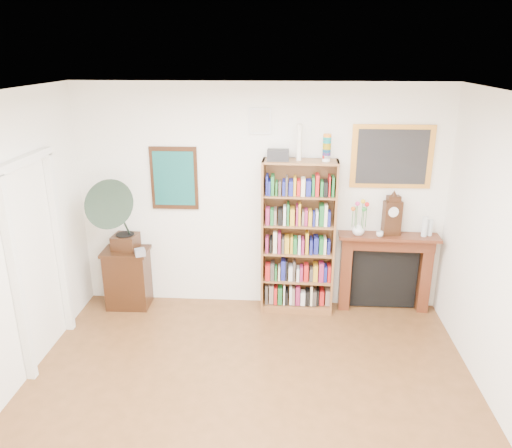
{
  "coord_description": "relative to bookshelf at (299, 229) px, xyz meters",
  "views": [
    {
      "loc": [
        0.32,
        -3.38,
        3.14
      ],
      "look_at": [
        0.01,
        1.6,
        1.39
      ],
      "focal_mm": 35.0,
      "sensor_mm": 36.0,
      "label": 1
    }
  ],
  "objects": [
    {
      "name": "door_casing",
      "position": [
        -2.68,
        -1.12,
        0.18
      ],
      "size": [
        0.08,
        1.02,
        2.17
      ],
      "color": "white",
      "rests_on": "left_wall"
    },
    {
      "name": "bottle_right",
      "position": [
        1.58,
        0.06,
        0.04
      ],
      "size": [
        0.06,
        0.06,
        0.2
      ],
      "primitive_type": "cylinder",
      "color": "silver",
      "rests_on": "fireplace"
    },
    {
      "name": "teal_poster",
      "position": [
        -1.53,
        0.16,
        0.57
      ],
      "size": [
        0.58,
        0.04,
        0.78
      ],
      "color": "black",
      "rests_on": "back_wall"
    },
    {
      "name": "room",
      "position": [
        -0.48,
        -2.32,
        0.32
      ],
      "size": [
        4.51,
        5.01,
        2.81
      ],
      "color": "brown",
      "rests_on": "ground"
    },
    {
      "name": "teacup",
      "position": [
        0.97,
        -0.03,
        -0.03
      ],
      "size": [
        0.1,
        0.1,
        0.07
      ],
      "primitive_type": "imported",
      "rotation": [
        0.0,
        0.0,
        -0.2
      ],
      "color": "silver",
      "rests_on": "fireplace"
    },
    {
      "name": "flower_vase",
      "position": [
        0.72,
        0.02,
        0.02
      ],
      "size": [
        0.17,
        0.17,
        0.16
      ],
      "primitive_type": "imported",
      "rotation": [
        0.0,
        0.0,
        0.12
      ],
      "color": "silver",
      "rests_on": "fireplace"
    },
    {
      "name": "small_picture",
      "position": [
        -0.48,
        0.16,
        1.27
      ],
      "size": [
        0.26,
        0.04,
        0.3
      ],
      "color": "white",
      "rests_on": "back_wall"
    },
    {
      "name": "cd_stack",
      "position": [
        -1.92,
        -0.2,
        -0.27
      ],
      "size": [
        0.16,
        0.16,
        0.08
      ],
      "primitive_type": "cube",
      "rotation": [
        0.0,
        0.0,
        0.43
      ],
      "color": "#A1A2AD",
      "rests_on": "side_cabinet"
    },
    {
      "name": "bottle_left",
      "position": [
        1.5,
        0.03,
        0.06
      ],
      "size": [
        0.07,
        0.07,
        0.24
      ],
      "primitive_type": "cylinder",
      "color": "silver",
      "rests_on": "fireplace"
    },
    {
      "name": "bookshelf",
      "position": [
        0.0,
        0.0,
        0.0
      ],
      "size": [
        0.9,
        0.35,
        2.22
      ],
      "rotation": [
        0.0,
        0.0,
        -0.04
      ],
      "color": "brown",
      "rests_on": "floor"
    },
    {
      "name": "mantel_clock",
      "position": [
        1.11,
        0.05,
        0.18
      ],
      "size": [
        0.23,
        0.15,
        0.49
      ],
      "rotation": [
        0.0,
        0.0,
        0.18
      ],
      "color": "black",
      "rests_on": "fireplace"
    },
    {
      "name": "gilt_painting",
      "position": [
        1.07,
        0.16,
        0.87
      ],
      "size": [
        0.95,
        0.04,
        0.75
      ],
      "color": "gold",
      "rests_on": "back_wall"
    },
    {
      "name": "gramophone",
      "position": [
        -2.16,
        -0.15,
        0.24
      ],
      "size": [
        0.63,
        0.76,
        0.96
      ],
      "rotation": [
        0.0,
        0.0,
        -0.06
      ],
      "color": "black",
      "rests_on": "side_cabinet"
    },
    {
      "name": "fireplace",
      "position": [
        1.09,
        0.09,
        -0.49
      ],
      "size": [
        1.21,
        0.32,
        1.02
      ],
      "rotation": [
        0.0,
        0.0,
        -0.03
      ],
      "color": "#462510",
      "rests_on": "floor"
    },
    {
      "name": "side_cabinet",
      "position": [
        -2.15,
        -0.05,
        -0.69
      ],
      "size": [
        0.58,
        0.43,
        0.77
      ],
      "primitive_type": "cube",
      "rotation": [
        0.0,
        0.0,
        0.03
      ],
      "color": "black",
      "rests_on": "floor"
    }
  ]
}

